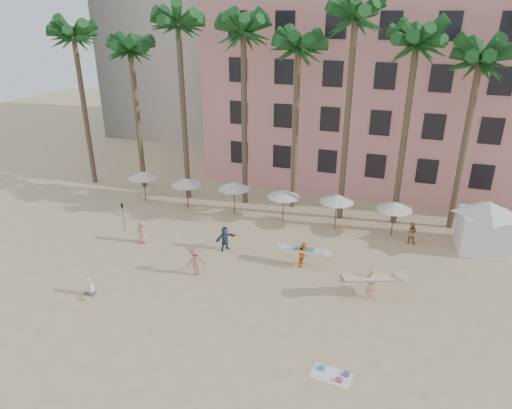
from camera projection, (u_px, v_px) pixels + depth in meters
The scene contains 11 objects.
ground at pixel (235, 320), 23.70m from camera, with size 120.00×120.00×0.00m, color #D1B789.
pink_hotel at pixel (412, 92), 41.02m from camera, with size 35.00×14.00×16.00m, color pink.
palm_row at pixel (318, 39), 31.45m from camera, with size 44.40×5.40×16.30m.
umbrella_row at pixel (258, 189), 34.53m from camera, with size 22.50×2.70×2.73m.
cabana at pixel (485, 222), 29.89m from camera, with size 4.80×4.80×3.50m.
beach_towel at pixel (333, 375), 20.13m from camera, with size 1.88×1.15×0.14m.
carrier_yellow at pixel (371, 282), 25.17m from camera, with size 3.34×2.24×1.84m.
carrier_white at pixel (304, 253), 28.47m from camera, with size 2.79×0.84×1.59m.
beachgoers at pixel (236, 243), 29.72m from camera, with size 18.38×9.49×1.79m.
paddle at pixel (123, 214), 32.62m from camera, with size 0.18×0.04×2.23m.
seated_man at pixel (89, 290), 25.63m from camera, with size 0.45×0.79×1.03m.
Camera 1 is at (7.36, -17.97, 14.89)m, focal length 32.00 mm.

